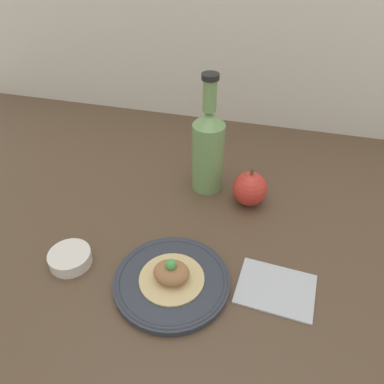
{
  "coord_description": "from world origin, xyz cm",
  "views": [
    {
      "loc": [
        20.38,
        -59.49,
        59.17
      ],
      "look_at": [
        4.99,
        -0.46,
        10.4
      ],
      "focal_mm": 35.0,
      "sensor_mm": 36.0,
      "label": 1
    }
  ],
  "objects_px": {
    "dipping_bowl": "(70,258)",
    "plate": "(172,281)",
    "apple": "(250,189)",
    "cider_bottle": "(208,148)",
    "plated_food": "(171,274)"
  },
  "relations": [
    {
      "from": "plated_food",
      "to": "apple",
      "type": "xyz_separation_m",
      "value": [
        0.11,
        0.28,
        0.01
      ]
    },
    {
      "from": "plate",
      "to": "cider_bottle",
      "type": "xyz_separation_m",
      "value": [
        -0.0,
        0.32,
        0.11
      ]
    },
    {
      "from": "cider_bottle",
      "to": "dipping_bowl",
      "type": "height_order",
      "value": "cider_bottle"
    },
    {
      "from": "plated_food",
      "to": "apple",
      "type": "distance_m",
      "value": 0.3
    },
    {
      "from": "plated_food",
      "to": "plate",
      "type": "bearing_deg",
      "value": 0.0
    },
    {
      "from": "apple",
      "to": "dipping_bowl",
      "type": "bearing_deg",
      "value": -138.8
    },
    {
      "from": "plate",
      "to": "apple",
      "type": "relative_size",
      "value": 2.27
    },
    {
      "from": "dipping_bowl",
      "to": "plate",
      "type": "bearing_deg",
      "value": 0.21
    },
    {
      "from": "cider_bottle",
      "to": "apple",
      "type": "xyz_separation_m",
      "value": [
        0.11,
        -0.04,
        -0.07
      ]
    },
    {
      "from": "plated_food",
      "to": "cider_bottle",
      "type": "relative_size",
      "value": 0.42
    },
    {
      "from": "cider_bottle",
      "to": "apple",
      "type": "distance_m",
      "value": 0.14
    },
    {
      "from": "cider_bottle",
      "to": "dipping_bowl",
      "type": "xyz_separation_m",
      "value": [
        -0.21,
        -0.32,
        -0.1
      ]
    },
    {
      "from": "plate",
      "to": "plated_food",
      "type": "height_order",
      "value": "plated_food"
    },
    {
      "from": "apple",
      "to": "dipping_bowl",
      "type": "xyz_separation_m",
      "value": [
        -0.32,
        -0.28,
        -0.03
      ]
    },
    {
      "from": "cider_bottle",
      "to": "apple",
      "type": "relative_size",
      "value": 3.0
    }
  ]
}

